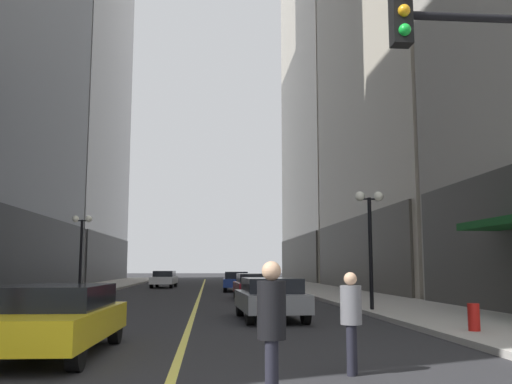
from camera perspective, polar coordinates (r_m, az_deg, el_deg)
name	(u,v)px	position (r m, az deg, el deg)	size (l,w,h in m)	color
ground_plane	(201,291)	(38.78, -5.60, -10.01)	(200.00, 200.00, 0.00)	#262628
sidewalk_left	(77,291)	(39.76, -17.74, -9.52)	(4.50, 78.00, 0.15)	#ADA8A0
sidewalk_right	(321,290)	(39.53, 6.63, -9.84)	(4.50, 78.00, 0.15)	#ADA8A0
lane_centre_stripe	(201,291)	(38.78, -5.60, -10.00)	(0.16, 70.00, 0.01)	#E5D64C
building_left_far	(48,61)	(70.48, -20.34, 12.40)	(15.61, 26.00, 50.48)	gray
car_yellow	(56,317)	(11.69, -19.62, -11.87)	(2.02, 4.76, 1.32)	yellow
car_grey	(270,297)	(18.09, 1.48, -10.62)	(2.06, 4.45, 1.32)	slate
car_maroon	(253,286)	(28.77, -0.32, -9.48)	(1.83, 4.66, 1.32)	maroon
car_blue	(236,281)	(38.61, -2.02, -8.98)	(1.88, 4.57, 1.32)	navy
car_white	(164,278)	(45.86, -9.31, -8.66)	(1.94, 4.63, 1.32)	silver
pedestrian_in_grey_suit	(351,315)	(9.23, 9.64, -12.21)	(0.45, 0.45, 1.59)	black
pedestrian_in_black_coat	(272,324)	(6.70, 1.60, -13.26)	(0.41, 0.41, 1.75)	black
street_lamp_left_far	(81,237)	(31.98, -17.31, -4.40)	(1.06, 0.36, 4.43)	black
street_lamp_right_mid	(370,223)	(21.02, 11.48, -3.12)	(1.06, 0.36, 4.43)	black
fire_hydrant_right	(474,320)	(14.77, 21.26, -12.05)	(0.28, 0.28, 0.80)	red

